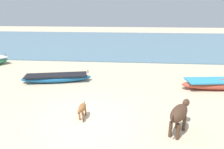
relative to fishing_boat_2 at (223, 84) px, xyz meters
The scene contains 6 objects.
ground 7.45m from the fishing_boat_2, 149.38° to the right, with size 80.00×80.00×0.00m, color beige.
sea_water 16.24m from the fishing_boat_2, 113.24° to the left, with size 60.00×20.00×0.08m, color slate.
fishing_boat_2 is the anchor object (origin of this frame).
fishing_boat_4 9.02m from the fishing_boat_2, behind, with size 4.00×1.71×0.63m.
cow_adult_dark 5.41m from the fishing_boat_2, 126.33° to the right, with size 1.04×1.45×1.01m.
calf_near_brown 7.58m from the fishing_boat_2, 150.98° to the right, with size 0.28×0.89×0.57m.
Camera 1 is at (1.53, -6.84, 4.04)m, focal length 33.26 mm.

